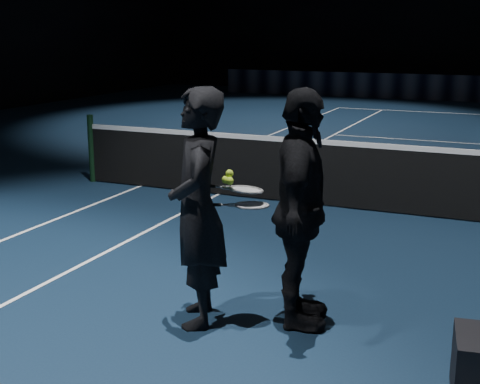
% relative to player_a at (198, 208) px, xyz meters
% --- Properties ---
extents(net_post_left, '(0.10, 0.10, 1.10)m').
position_rel_player_a_xyz_m(net_post_left, '(-4.07, 4.14, -0.45)').
color(net_post_left, black).
rests_on(net_post_left, floor).
extents(player_a, '(0.75, 0.87, 2.01)m').
position_rel_player_a_xyz_m(player_a, '(0.00, 0.00, 0.00)').
color(player_a, black).
rests_on(player_a, floor).
extents(player_b, '(0.75, 1.26, 2.01)m').
position_rel_player_a_xyz_m(player_b, '(0.80, 0.29, 0.00)').
color(player_b, black).
rests_on(player_b, floor).
extents(racket_lower, '(0.71, 0.44, 0.03)m').
position_rel_player_a_xyz_m(racket_lower, '(0.42, 0.15, 0.03)').
color(racket_lower, black).
rests_on(racket_lower, player_a).
extents(racket_upper, '(0.71, 0.48, 0.10)m').
position_rel_player_a_xyz_m(racket_upper, '(0.36, 0.17, 0.16)').
color(racket_upper, black).
rests_on(racket_upper, player_b).
extents(tennis_balls, '(0.12, 0.10, 0.12)m').
position_rel_player_a_xyz_m(tennis_balls, '(0.24, 0.09, 0.26)').
color(tennis_balls, '#C4E931').
rests_on(tennis_balls, racket_upper).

